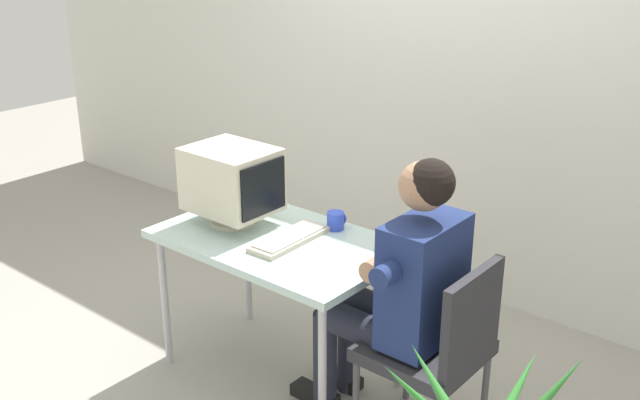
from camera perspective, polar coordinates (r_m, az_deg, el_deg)
ground_plane at (r=3.86m, az=-2.97°, el=-12.97°), size 12.00×12.00×0.00m
wall_back at (r=4.23m, az=12.96°, el=11.62°), size 8.00×0.10×3.00m
desk at (r=3.52m, az=-3.18°, el=-3.75°), size 1.13×0.70×0.74m
crt_monitor at (r=3.60m, az=-6.67°, el=1.49°), size 0.42×0.33×0.38m
keyboard at (r=3.44m, az=-2.36°, el=-2.97°), size 0.16×0.42×0.03m
office_chair at (r=3.18m, az=8.94°, el=-10.76°), size 0.46×0.46×0.87m
person_seated at (r=3.17m, az=6.06°, el=-6.52°), size 0.73×0.58×1.28m
desk_mug at (r=3.57m, az=1.21°, el=-1.57°), size 0.08×0.09×0.09m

